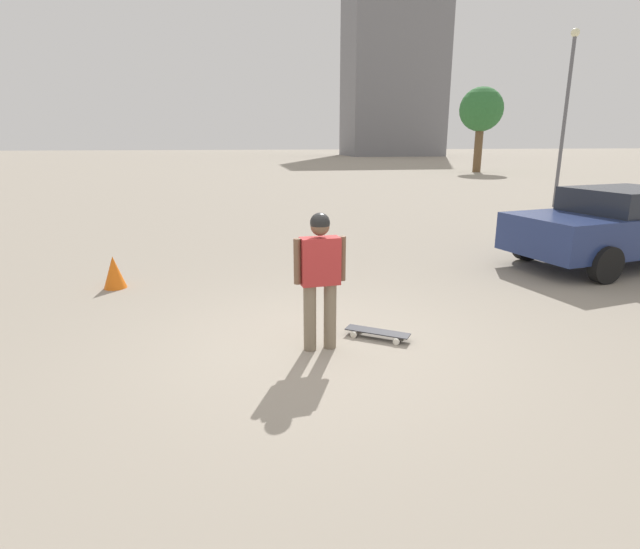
# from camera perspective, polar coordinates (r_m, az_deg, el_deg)

# --- Properties ---
(ground_plane) EXTENTS (220.00, 220.00, 0.00)m
(ground_plane) POSITION_cam_1_polar(r_m,az_deg,el_deg) (5.88, 0.00, -8.43)
(ground_plane) COLOR gray
(person) EXTENTS (0.24, 0.60, 1.59)m
(person) POSITION_cam_1_polar(r_m,az_deg,el_deg) (5.57, 0.00, 0.31)
(person) COLOR #7A6B56
(person) RESTS_ON ground_plane
(skateboard) EXTENTS (0.60, 0.76, 0.09)m
(skateboard) POSITION_cam_1_polar(r_m,az_deg,el_deg) (6.17, 6.58, -6.61)
(skateboard) COLOR #232328
(skateboard) RESTS_ON ground_plane
(car_parked_near) EXTENTS (2.59, 4.55, 1.46)m
(car_parked_near) POSITION_cam_1_polar(r_m,az_deg,el_deg) (11.14, 31.06, 4.83)
(car_parked_near) COLOR navy
(car_parked_near) RESTS_ON ground_plane
(building_block_distant) EXTENTS (9.73, 13.08, 28.00)m
(building_block_distant) POSITION_cam_1_polar(r_m,az_deg,el_deg) (76.36, 8.43, 23.87)
(building_block_distant) COLOR slate
(building_block_distant) RESTS_ON ground_plane
(tree_distant) EXTENTS (3.07, 3.07, 5.92)m
(tree_distant) POSITION_cam_1_polar(r_m,az_deg,el_deg) (39.03, 17.94, 17.39)
(tree_distant) COLOR brown
(tree_distant) RESTS_ON ground_plane
(traffic_cone) EXTENTS (0.36, 0.36, 0.53)m
(traffic_cone) POSITION_cam_1_polar(r_m,az_deg,el_deg) (8.77, -22.48, 0.25)
(traffic_cone) COLOR orange
(traffic_cone) RESTS_ON ground_plane
(lamp_post) EXTENTS (0.28, 0.28, 5.87)m
(lamp_post) POSITION_cam_1_polar(r_m,az_deg,el_deg) (19.81, 26.32, 16.86)
(lamp_post) COLOR #59595E
(lamp_post) RESTS_ON ground_plane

